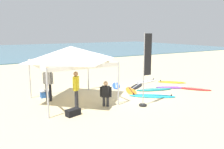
{
  "coord_description": "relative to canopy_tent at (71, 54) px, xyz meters",
  "views": [
    {
      "loc": [
        -6.52,
        -10.41,
        3.45
      ],
      "look_at": [
        0.15,
        0.75,
        1.0
      ],
      "focal_mm": 37.02,
      "sensor_mm": 36.0,
      "label": 1
    }
  ],
  "objects": [
    {
      "name": "surfboard_black",
      "position": [
        4.55,
        0.8,
        -2.35
      ],
      "size": [
        1.84,
        1.49,
        0.19
      ],
      "color": "black",
      "rests_on": "ground"
    },
    {
      "name": "surfboard_orange",
      "position": [
        3.59,
        -0.01,
        -2.35
      ],
      "size": [
        1.33,
        2.02,
        0.19
      ],
      "color": "orange",
      "rests_on": "ground"
    },
    {
      "name": "surfboard_red",
      "position": [
        7.15,
        -1.45,
        -2.35
      ],
      "size": [
        1.63,
        1.93,
        0.19
      ],
      "color": "red",
      "rests_on": "ground"
    },
    {
      "name": "surfboard_teal",
      "position": [
        5.0,
        -0.37,
        -2.35
      ],
      "size": [
        2.28,
        1.25,
        0.19
      ],
      "color": "#19847F",
      "rests_on": "ground"
    },
    {
      "name": "banner_flag",
      "position": [
        2.67,
        -2.38,
        -0.82
      ],
      "size": [
        0.6,
        0.36,
        3.4
      ],
      "color": "#99999E",
      "rests_on": "ground"
    },
    {
      "name": "canopy_tent",
      "position": [
        0.0,
        0.0,
        0.0
      ],
      "size": [
        3.43,
        3.43,
        2.75
      ],
      "color": "#B7B7BC",
      "rests_on": "ground"
    },
    {
      "name": "cooler_box",
      "position": [
        -0.98,
        1.42,
        -2.19
      ],
      "size": [
        0.5,
        0.36,
        0.39
      ],
      "color": "#2D60B7",
      "rests_on": "ground"
    },
    {
      "name": "surfboard_blue",
      "position": [
        3.59,
        1.66,
        -2.35
      ],
      "size": [
        1.35,
        1.82,
        0.19
      ],
      "color": "blue",
      "rests_on": "ground"
    },
    {
      "name": "surfboard_white",
      "position": [
        5.99,
        1.63,
        -2.35
      ],
      "size": [
        2.09,
        0.83,
        0.19
      ],
      "color": "white",
      "rests_on": "ground"
    },
    {
      "name": "person_black",
      "position": [
        1.05,
        -1.53,
        -1.73
      ],
      "size": [
        0.45,
        0.4,
        1.2
      ],
      "color": "#2D2D33",
      "rests_on": "ground"
    },
    {
      "name": "person_yellow",
      "position": [
        -0.25,
        -1.17,
        -1.4
      ],
      "size": [
        0.38,
        0.47,
        1.71
      ],
      "color": "#2D2D33",
      "rests_on": "ground"
    },
    {
      "name": "surfboard_yellow",
      "position": [
        7.36,
        0.55,
        -2.35
      ],
      "size": [
        1.68,
        1.62,
        0.19
      ],
      "color": "yellow",
      "rests_on": "ground"
    },
    {
      "name": "sea",
      "position": [
        2.53,
        33.58,
        -2.34
      ],
      "size": [
        80.0,
        36.0,
        0.1
      ],
      "primitive_type": "cube",
      "color": "teal",
      "rests_on": "ground"
    },
    {
      "name": "surfboard_purple",
      "position": [
        6.35,
        -0.55,
        -2.35
      ],
      "size": [
        2.02,
        1.58,
        0.19
      ],
      "color": "purple",
      "rests_on": "ground"
    },
    {
      "name": "surfboard_cyan",
      "position": [
        3.99,
        -1.38,
        -2.35
      ],
      "size": [
        2.37,
        2.03,
        0.19
      ],
      "color": "#23B2CC",
      "rests_on": "ground"
    },
    {
      "name": "gear_bag_near_tent",
      "position": [
        -0.7,
        -1.88,
        -2.25
      ],
      "size": [
        0.66,
        0.47,
        0.28
      ],
      "primitive_type": "cube",
      "rotation": [
        0.0,
        0.0,
        0.27
      ],
      "color": "black",
      "rests_on": "ground"
    },
    {
      "name": "ground_plane",
      "position": [
        2.53,
        -0.11,
        -2.39
      ],
      "size": [
        80.0,
        80.0,
        0.0
      ],
      "primitive_type": "plane",
      "color": "beige"
    },
    {
      "name": "person_grey",
      "position": [
        -0.99,
        0.67,
        -1.4
      ],
      "size": [
        0.43,
        0.4,
        1.71
      ],
      "color": "black",
      "rests_on": "ground"
    }
  ]
}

